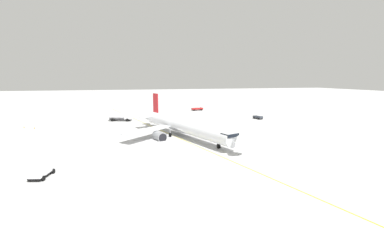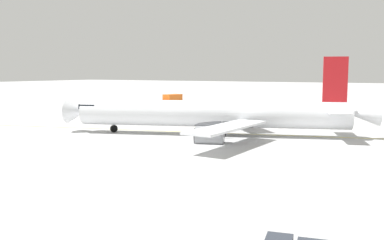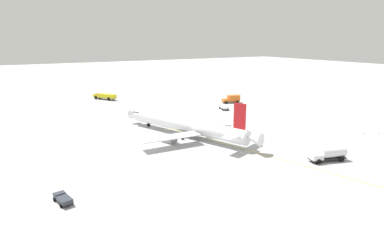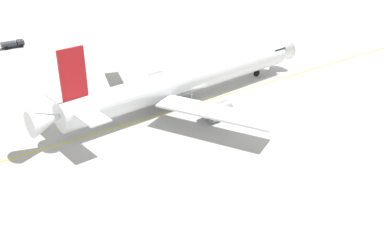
% 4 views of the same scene
% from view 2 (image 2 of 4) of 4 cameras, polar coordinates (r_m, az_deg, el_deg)
% --- Properties ---
extents(ground_plane, '(600.00, 600.00, 0.00)m').
position_cam_2_polar(ground_plane, '(62.96, 2.17, -1.69)').
color(ground_plane, '#B2B2B2').
extents(airliner_main, '(42.70, 31.79, 11.35)m').
position_cam_2_polar(airliner_main, '(60.47, 3.06, 0.62)').
color(airliner_main, white).
rests_on(airliner_main, ground_plane).
extents(pushback_tug_truck, '(5.02, 3.19, 1.30)m').
position_cam_2_polar(pushback_tug_truck, '(96.32, -1.51, 1.63)').
color(pushback_tug_truck, '#232326').
rests_on(pushback_tug_truck, ground_plane).
extents(catering_truck_truck, '(3.95, 7.59, 3.10)m').
position_cam_2_polar(catering_truck_truck, '(110.26, -2.84, 2.68)').
color(catering_truck_truck, '#232326').
rests_on(catering_truck_truck, ground_plane).
extents(taxiway_centreline, '(149.67, 41.21, 0.01)m').
position_cam_2_polar(taxiway_centreline, '(62.95, 2.19, -1.69)').
color(taxiway_centreline, yellow).
rests_on(taxiway_centreline, ground_plane).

